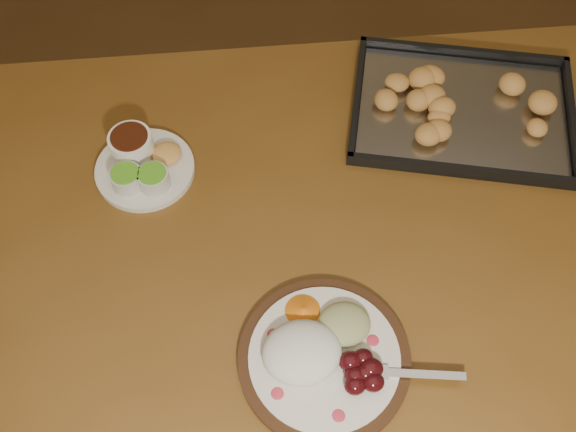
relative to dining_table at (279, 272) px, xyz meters
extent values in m
cube|color=brown|center=(0.00, 0.00, 0.08)|extent=(1.53, 0.96, 0.04)
cylinder|color=#4D2E17|center=(0.69, 0.35, -0.30)|extent=(0.07, 0.07, 0.71)
cylinder|color=#331C0E|center=(0.04, -0.20, 0.10)|extent=(0.25, 0.25, 0.01)
cylinder|color=silver|center=(0.04, -0.20, 0.11)|extent=(0.22, 0.22, 0.01)
ellipsoid|color=#C42F43|center=(-0.03, -0.24, 0.12)|extent=(0.02, 0.02, 0.00)
ellipsoid|color=#C42F43|center=(0.05, -0.29, 0.12)|extent=(0.02, 0.02, 0.00)
ellipsoid|color=#C42F43|center=(0.12, -0.19, 0.12)|extent=(0.02, 0.02, 0.00)
ellipsoid|color=#C42F43|center=(-0.03, -0.16, 0.12)|extent=(0.02, 0.02, 0.00)
ellipsoid|color=silver|center=(0.01, -0.19, 0.13)|extent=(0.14, 0.13, 0.05)
ellipsoid|color=#480A11|center=(0.08, -0.24, 0.13)|extent=(0.03, 0.03, 0.02)
ellipsoid|color=#480A11|center=(0.10, -0.23, 0.13)|extent=(0.03, 0.03, 0.02)
ellipsoid|color=#480A11|center=(0.09, -0.21, 0.13)|extent=(0.03, 0.03, 0.02)
ellipsoid|color=#480A11|center=(0.10, -0.25, 0.13)|extent=(0.03, 0.03, 0.02)
ellipsoid|color=#480A11|center=(0.08, -0.22, 0.13)|extent=(0.03, 0.03, 0.02)
ellipsoid|color=#480A11|center=(0.09, -0.23, 0.13)|extent=(0.03, 0.03, 0.02)
ellipsoid|color=#480A11|center=(0.08, -0.25, 0.13)|extent=(0.03, 0.03, 0.02)
ellipsoid|color=tan|center=(0.08, -0.16, 0.12)|extent=(0.10, 0.09, 0.03)
cone|color=orange|center=(0.02, -0.13, 0.12)|extent=(0.06, 0.06, 0.02)
cube|color=silver|center=(0.18, -0.25, 0.12)|extent=(0.12, 0.03, 0.00)
cube|color=silver|center=(0.11, -0.23, 0.12)|extent=(0.04, 0.03, 0.00)
cylinder|color=silver|center=(0.09, -0.24, 0.12)|extent=(0.03, 0.01, 0.00)
cylinder|color=silver|center=(0.09, -0.23, 0.12)|extent=(0.03, 0.01, 0.00)
cylinder|color=silver|center=(0.09, -0.23, 0.12)|extent=(0.03, 0.01, 0.00)
cylinder|color=silver|center=(0.09, -0.22, 0.12)|extent=(0.03, 0.01, 0.00)
cylinder|color=silver|center=(-0.21, 0.18, 0.10)|extent=(0.17, 0.17, 0.01)
cylinder|color=beige|center=(-0.24, 0.14, 0.13)|extent=(0.05, 0.05, 0.03)
cylinder|color=#54AA22|center=(-0.24, 0.14, 0.14)|extent=(0.05, 0.05, 0.00)
cylinder|color=beige|center=(-0.19, 0.14, 0.13)|extent=(0.05, 0.05, 0.03)
cylinder|color=#54AA22|center=(-0.19, 0.14, 0.14)|extent=(0.05, 0.05, 0.00)
cylinder|color=white|center=(-0.23, 0.21, 0.13)|extent=(0.07, 0.07, 0.04)
cylinder|color=#37150A|center=(-0.23, 0.21, 0.15)|extent=(0.06, 0.06, 0.00)
ellipsoid|color=#EDA653|center=(-0.17, 0.19, 0.12)|extent=(0.05, 0.05, 0.02)
cube|color=black|center=(0.37, 0.23, 0.10)|extent=(0.46, 0.39, 0.01)
cube|color=black|center=(0.41, 0.37, 0.11)|extent=(0.39, 0.12, 0.02)
cube|color=black|center=(0.33, 0.09, 0.11)|extent=(0.39, 0.12, 0.02)
cube|color=black|center=(0.56, 0.18, 0.11)|extent=(0.09, 0.28, 0.02)
cube|color=black|center=(0.18, 0.28, 0.11)|extent=(0.09, 0.28, 0.02)
cube|color=silver|center=(0.37, 0.23, 0.11)|extent=(0.43, 0.36, 0.00)
ellipsoid|color=#BF7F43|center=(0.42, 0.22, 0.12)|extent=(0.04, 0.04, 0.03)
ellipsoid|color=#BF7F43|center=(0.47, 0.23, 0.12)|extent=(0.06, 0.06, 0.03)
ellipsoid|color=#BF7F43|center=(0.43, 0.28, 0.12)|extent=(0.06, 0.06, 0.03)
ellipsoid|color=#BF7F43|center=(0.41, 0.27, 0.12)|extent=(0.05, 0.05, 0.03)
ellipsoid|color=#BF7F43|center=(0.37, 0.30, 0.12)|extent=(0.05, 0.05, 0.03)
ellipsoid|color=#BF7F43|center=(0.35, 0.26, 0.12)|extent=(0.06, 0.06, 0.03)
ellipsoid|color=#BF7F43|center=(0.28, 0.28, 0.12)|extent=(0.06, 0.06, 0.03)
ellipsoid|color=#BF7F43|center=(0.30, 0.25, 0.12)|extent=(0.04, 0.04, 0.03)
ellipsoid|color=#BF7F43|center=(0.26, 0.24, 0.12)|extent=(0.06, 0.06, 0.03)
ellipsoid|color=#BF7F43|center=(0.30, 0.19, 0.12)|extent=(0.06, 0.06, 0.03)
ellipsoid|color=#BF7F43|center=(0.35, 0.20, 0.12)|extent=(0.05, 0.05, 0.03)
ellipsoid|color=#BF7F43|center=(0.38, 0.16, 0.12)|extent=(0.05, 0.05, 0.03)
ellipsoid|color=#BF7F43|center=(0.39, 0.15, 0.12)|extent=(0.06, 0.06, 0.03)
ellipsoid|color=#BF7F43|center=(0.47, 0.18, 0.12)|extent=(0.06, 0.06, 0.03)
camera|label=1|loc=(-0.05, -0.50, 1.01)|focal=40.00mm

